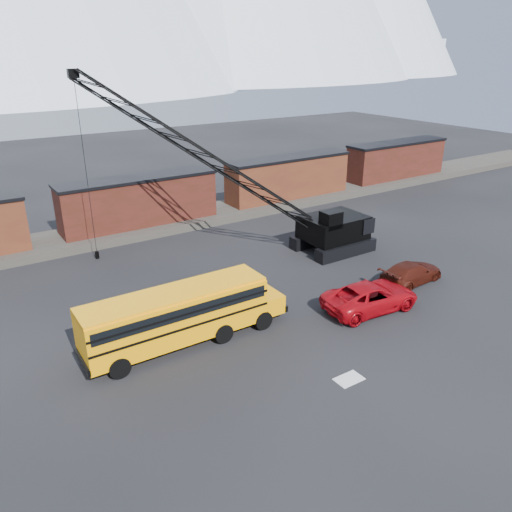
# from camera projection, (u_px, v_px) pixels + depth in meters

# --- Properties ---
(ground) EXTENTS (160.00, 160.00, 0.00)m
(ground) POSITION_uv_depth(u_px,v_px,m) (291.00, 345.00, 27.10)
(ground) COLOR black
(ground) RESTS_ON ground
(gravel_berm) EXTENTS (120.00, 5.00, 0.70)m
(gravel_berm) POSITION_uv_depth(u_px,v_px,m) (142.00, 227.00, 43.98)
(gravel_berm) COLOR #4B453E
(gravel_berm) RESTS_ON ground
(boxcar_mid) EXTENTS (13.70, 3.10, 4.17)m
(boxcar_mid) POSITION_uv_depth(u_px,v_px,m) (139.00, 201.00, 43.06)
(boxcar_mid) COLOR #4E1B15
(boxcar_mid) RESTS_ON gravel_berm
(boxcar_east_near) EXTENTS (13.70, 3.10, 4.17)m
(boxcar_east_near) POSITION_uv_depth(u_px,v_px,m) (288.00, 177.00, 51.14)
(boxcar_east_near) COLOR #4B1D15
(boxcar_east_near) RESTS_ON gravel_berm
(boxcar_east_far) EXTENTS (13.70, 3.10, 4.17)m
(boxcar_east_far) POSITION_uv_depth(u_px,v_px,m) (396.00, 159.00, 59.22)
(boxcar_east_far) COLOR #4E1B15
(boxcar_east_far) RESTS_ON gravel_berm
(snow_patch) EXTENTS (1.40, 0.90, 0.02)m
(snow_patch) POSITION_uv_depth(u_px,v_px,m) (349.00, 379.00, 24.26)
(snow_patch) COLOR silver
(snow_patch) RESTS_ON ground
(school_bus) EXTENTS (11.65, 2.65, 3.19)m
(school_bus) POSITION_uv_depth(u_px,v_px,m) (182.00, 314.00, 26.61)
(school_bus) COLOR #FF9E05
(school_bus) RESTS_ON ground
(red_pickup) EXTENTS (6.42, 3.41, 1.72)m
(red_pickup) POSITION_uv_depth(u_px,v_px,m) (370.00, 297.00, 30.51)
(red_pickup) COLOR #AB0811
(red_pickup) RESTS_ON ground
(maroon_suv) EXTENTS (5.29, 2.48, 1.49)m
(maroon_suv) POSITION_uv_depth(u_px,v_px,m) (411.00, 273.00, 34.04)
(maroon_suv) COLOR #3D120B
(maroon_suv) RESTS_ON ground
(crawler_crane) EXTENTS (19.62, 10.94, 13.88)m
(crawler_crane) POSITION_uv_depth(u_px,v_px,m) (204.00, 156.00, 35.73)
(crawler_crane) COLOR black
(crawler_crane) RESTS_ON ground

